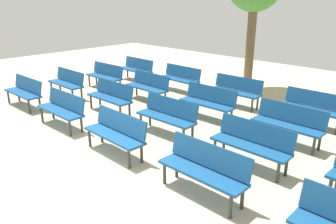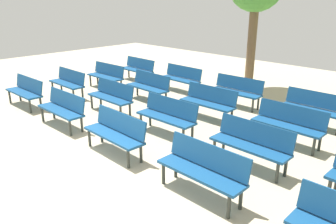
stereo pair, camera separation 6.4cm
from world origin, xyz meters
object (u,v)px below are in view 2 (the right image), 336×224
object	(u,v)px
bench_r1_c3	(251,142)
bench_r2_c0	(107,74)
bench_r1_c0	(68,81)
bench_r0_c1	(63,107)
bench_r2_c2	(209,101)
bench_r1_c1	(112,95)
bench_r3_c3	(314,107)
bench_r0_c0	(26,90)
bench_r3_c2	(237,90)
bench_r3_c0	(138,68)
bench_r3_c1	(181,77)
bench_r2_c1	(149,85)
bench_r2_c3	(289,122)
bench_r0_c3	(203,167)
bench_r1_c2	(168,114)
bench_r0_c2	(116,131)

from	to	relation	value
bench_r1_c3	bench_r2_c0	xyz separation A→B (m)	(-6.86, 1.50, 0.00)
bench_r1_c0	bench_r2_c0	size ratio (longest dim) A/B	0.99
bench_r0_c1	bench_r2_c2	size ratio (longest dim) A/B	1.00
bench_r1_c1	bench_r3_c3	xyz separation A→B (m)	(4.57, 3.00, 0.00)
bench_r1_c1	bench_r2_c0	distance (m)	2.72
bench_r0_c1	bench_r0_c0	bearing A→B (deg)	178.29
bench_r1_c0	bench_r1_c1	size ratio (longest dim) A/B	1.00
bench_r0_c1	bench_r3_c2	world-z (taller)	same
bench_r3_c0	bench_r3_c1	bearing A→B (deg)	2.60
bench_r3_c0	bench_r3_c1	xyz separation A→B (m)	(2.27, 0.05, 0.00)
bench_r2_c1	bench_r2_c3	xyz separation A→B (m)	(4.67, -0.01, 0.00)
bench_r3_c0	bench_r0_c3	bearing A→B (deg)	-31.71
bench_r0_c1	bench_r3_c2	xyz separation A→B (m)	(2.22, 4.55, 0.00)
bench_r2_c0	bench_r2_c2	size ratio (longest dim) A/B	1.00
bench_r0_c0	bench_r1_c2	world-z (taller)	same
bench_r0_c0	bench_r1_c1	bearing A→B (deg)	31.89
bench_r2_c3	bench_r3_c3	distance (m)	1.50
bench_r0_c1	bench_r2_c2	xyz separation A→B (m)	(2.30, 3.07, 0.00)
bench_r2_c2	bench_r1_c3	bearing A→B (deg)	-35.95
bench_r1_c0	bench_r1_c1	distance (m)	2.36
bench_r2_c1	bench_r0_c0	bearing A→B (deg)	-124.94
bench_r3_c2	bench_r1_c0	bearing A→B (deg)	-148.06
bench_r2_c3	bench_r0_c3	bearing A→B (deg)	-91.21
bench_r1_c0	bench_r1_c3	bearing A→B (deg)	0.43
bench_r3_c1	bench_r2_c0	bearing A→B (deg)	-143.17
bench_r2_c1	bench_r3_c0	size ratio (longest dim) A/B	1.00
bench_r1_c2	bench_r3_c0	bearing A→B (deg)	145.35
bench_r2_c3	bench_r3_c2	distance (m)	2.82
bench_r0_c3	bench_r2_c1	size ratio (longest dim) A/B	0.99
bench_r0_c1	bench_r1_c1	bearing A→B (deg)	89.61
bench_r1_c2	bench_r1_c3	bearing A→B (deg)	-1.55
bench_r0_c0	bench_r3_c3	bearing A→B (deg)	32.04
bench_r0_c2	bench_r2_c2	xyz separation A→B (m)	(0.06, 3.08, 0.00)
bench_r2_c2	bench_r3_c0	distance (m)	4.89
bench_r1_c3	bench_r3_c3	distance (m)	3.04
bench_r2_c2	bench_r3_c1	distance (m)	2.83
bench_r0_c3	bench_r1_c2	xyz separation A→B (m)	(-2.25, 1.45, 0.00)
bench_r0_c0	bench_r3_c2	distance (m)	6.38
bench_r0_c2	bench_r2_c1	distance (m)	3.84
bench_r1_c0	bench_r3_c2	world-z (taller)	same
bench_r1_c1	bench_r2_c1	bearing A→B (deg)	92.82
bench_r1_c0	bench_r0_c1	bearing A→B (deg)	-31.90
bench_r1_c1	bench_r3_c0	bearing A→B (deg)	128.16
bench_r0_c2	bench_r0_c3	distance (m)	2.29
bench_r2_c3	bench_r2_c0	bearing A→B (deg)	-179.74
bench_r1_c0	bench_r2_c3	distance (m)	7.13
bench_r0_c1	bench_r0_c2	bearing A→B (deg)	-0.96
bench_r0_c0	bench_r0_c2	size ratio (longest dim) A/B	1.00
bench_r2_c1	bench_r3_c3	size ratio (longest dim) A/B	1.01
bench_r0_c3	bench_r2_c2	xyz separation A→B (m)	(-2.23, 3.02, 0.00)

